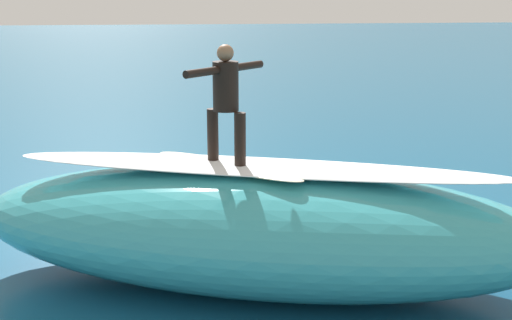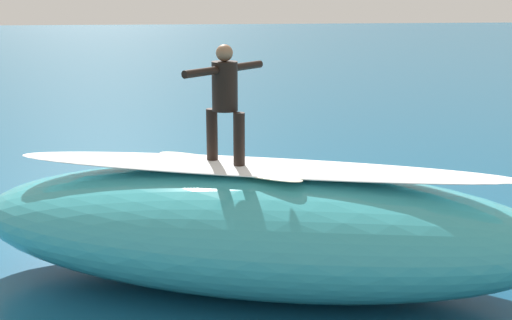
# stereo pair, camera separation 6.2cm
# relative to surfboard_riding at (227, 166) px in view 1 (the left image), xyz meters

# --- Properties ---
(ground_plane) EXTENTS (120.00, 120.00, 0.00)m
(ground_plane) POSITION_rel_surfboard_riding_xyz_m (-1.13, -2.59, -1.54)
(ground_plane) COLOR #145175
(wave_crest) EXTENTS (7.79, 4.74, 1.51)m
(wave_crest) POSITION_rel_surfboard_riding_xyz_m (-0.35, 0.11, -0.79)
(wave_crest) COLOR teal
(wave_crest) RESTS_ON ground_plane
(wave_foam_lip) EXTENTS (6.22, 2.78, 0.08)m
(wave_foam_lip) POSITION_rel_surfboard_riding_xyz_m (-0.35, 0.11, 0.01)
(wave_foam_lip) COLOR white
(wave_foam_lip) RESTS_ON wave_crest
(surfboard_riding) EXTENTS (1.97, 1.95, 0.07)m
(surfboard_riding) POSITION_rel_surfboard_riding_xyz_m (0.00, 0.00, 0.00)
(surfboard_riding) COLOR #EAE5C6
(surfboard_riding) RESTS_ON wave_crest
(surfer_riding) EXTENTS (1.03, 1.04, 1.45)m
(surfer_riding) POSITION_rel_surfboard_riding_xyz_m (0.00, -0.00, 0.88)
(surfer_riding) COLOR black
(surfer_riding) RESTS_ON surfboard_riding
(surfboard_paddling) EXTENTS (2.19, 0.79, 0.08)m
(surfboard_paddling) POSITION_rel_surfboard_riding_xyz_m (-1.11, -3.27, -1.50)
(surfboard_paddling) COLOR #E0563D
(surfboard_paddling) RESTS_ON ground_plane
(surfer_paddling) EXTENTS (1.79, 0.48, 0.32)m
(surfer_paddling) POSITION_rel_surfboard_riding_xyz_m (-1.24, -3.29, -1.32)
(surfer_paddling) COLOR black
(surfer_paddling) RESTS_ON surfboard_paddling
(foam_patch_near) EXTENTS (1.16, 1.05, 0.09)m
(foam_patch_near) POSITION_rel_surfboard_riding_xyz_m (0.67, -1.51, -1.50)
(foam_patch_near) COLOR white
(foam_patch_near) RESTS_ON ground_plane
(foam_patch_mid) EXTENTS (0.93, 1.02, 0.09)m
(foam_patch_mid) POSITION_rel_surfboard_riding_xyz_m (-0.94, -4.28, -1.50)
(foam_patch_mid) COLOR white
(foam_patch_mid) RESTS_ON ground_plane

